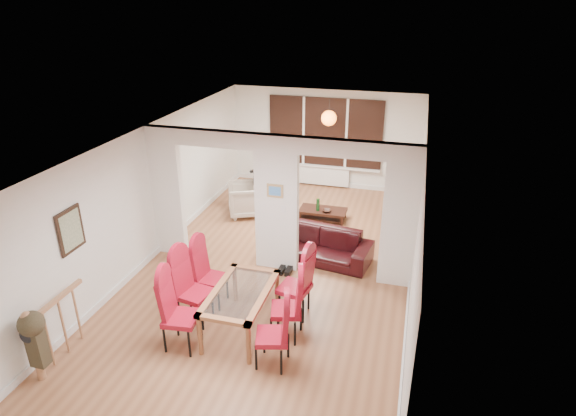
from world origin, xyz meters
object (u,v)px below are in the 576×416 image
at_px(dining_chair_lb, 194,289).
at_px(dining_chair_rc, 294,283).
at_px(armchair, 246,199).
at_px(person, 259,175).
at_px(bottle, 318,204).
at_px(coffee_table, 323,214).
at_px(bowl, 326,211).
at_px(dining_chair_rb, 286,305).
at_px(television, 395,205).
at_px(dining_table, 241,310).
at_px(dining_chair_la, 181,313).
at_px(dining_chair_ra, 272,331).
at_px(dining_chair_lc, 212,274).
at_px(sofa, 317,244).

distance_m(dining_chair_lb, dining_chair_rc, 1.57).
bearing_deg(armchair, person, 120.02).
relative_size(person, bottle, 5.83).
xyz_separation_m(dining_chair_rc, bottle, (-0.39, 3.61, -0.18)).
relative_size(coffee_table, bowl, 5.19).
xyz_separation_m(dining_chair_rb, coffee_table, (-0.31, 4.27, -0.44)).
distance_m(dining_chair_lb, armchair, 4.13).
bearing_deg(television, bowl, 137.93).
bearing_deg(bottle, armchair, -176.29).
height_order(dining_table, dining_chair_la, dining_chair_la).
height_order(dining_chair_la, dining_chair_ra, dining_chair_la).
relative_size(dining_chair_lb, dining_chair_lc, 1.05).
relative_size(dining_chair_rb, television, 1.11).
bearing_deg(dining_chair_lb, dining_chair_ra, -12.18).
relative_size(dining_table, coffee_table, 1.39).
bearing_deg(dining_chair_rc, coffee_table, 105.28).
relative_size(person, bowl, 8.65).
relative_size(dining_chair_ra, dining_chair_rc, 0.94).
height_order(dining_chair_lb, dining_chair_rb, dining_chair_lb).
relative_size(dining_table, bottle, 4.85).
bearing_deg(television, dining_chair_ra, -171.54).
height_order(dining_chair_ra, coffee_table, dining_chair_ra).
xyz_separation_m(sofa, television, (1.33, 2.43, -0.02)).
bearing_deg(dining_chair_la, person, 88.71).
height_order(dining_chair_la, person, person).
relative_size(dining_chair_lc, bottle, 3.65).
relative_size(dining_chair_lb, dining_chair_ra, 1.07).
height_order(dining_chair_lc, person, person).
bearing_deg(dining_chair_rc, dining_chair_lc, -166.23).
bearing_deg(person, television, 77.94).
xyz_separation_m(dining_chair_la, dining_chair_rc, (1.38, 1.20, -0.01)).
bearing_deg(dining_chair_rc, television, 84.14).
bearing_deg(armchair, dining_chair_rb, 3.13).
xyz_separation_m(dining_chair_lb, dining_chair_rb, (1.49, 0.01, -0.03)).
distance_m(dining_table, bottle, 4.22).
distance_m(dining_chair_la, armchair, 4.76).
distance_m(person, bowl, 1.81).
relative_size(dining_table, sofa, 0.71).
distance_m(sofa, bowl, 1.71).
distance_m(dining_chair_rb, armchair, 4.59).
distance_m(coffee_table, bottle, 0.31).
bearing_deg(dining_chair_la, dining_table, 34.03).
relative_size(dining_chair_lc, dining_chair_ra, 1.02).
height_order(dining_table, dining_chair_lc, dining_chair_lc).
distance_m(dining_table, dining_chair_lc, 0.91).
bearing_deg(television, dining_chair_rc, -175.02).
bearing_deg(dining_chair_lc, bowl, 77.22).
xyz_separation_m(dining_chair_rc, television, (1.30, 4.32, -0.29)).
relative_size(dining_chair_ra, bowl, 5.32).
height_order(dining_chair_la, bowl, dining_chair_la).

